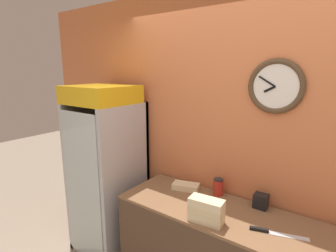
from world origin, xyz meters
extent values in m
cube|color=#D17547|center=(0.00, 1.21, 1.35)|extent=(5.20, 0.06, 2.70)
torus|color=#4C3823|center=(0.22, 1.17, 1.85)|extent=(0.42, 0.05, 0.42)
cylinder|color=white|center=(0.22, 1.17, 1.85)|extent=(0.35, 0.01, 0.35)
cube|color=black|center=(0.18, 1.16, 1.83)|extent=(0.09, 0.01, 0.06)
cube|color=black|center=(0.16, 1.16, 1.89)|extent=(0.13, 0.01, 0.08)
cube|color=brown|center=(0.00, 0.86, 0.85)|extent=(1.79, 0.61, 0.02)
cube|color=#B2B7BC|center=(-1.36, 1.14, 0.82)|extent=(0.63, 0.04, 1.64)
cube|color=#B2B7BC|center=(-1.66, 0.84, 0.82)|extent=(0.05, 0.66, 1.64)
cube|color=#B2B7BC|center=(-1.07, 0.84, 0.82)|extent=(0.05, 0.66, 1.64)
cube|color=#B2B7BC|center=(-1.36, 0.84, 0.03)|extent=(0.63, 0.66, 0.05)
cube|color=white|center=(-1.36, 1.12, 0.82)|extent=(0.53, 0.02, 1.54)
cube|color=silver|center=(-1.36, 0.50, 0.82)|extent=(0.53, 0.01, 1.54)
cube|color=gold|center=(-1.36, 0.80, 1.73)|extent=(0.63, 0.59, 0.18)
cube|color=silver|center=(-1.36, 0.82, 0.39)|extent=(0.51, 0.54, 0.01)
cube|color=silver|center=(-1.36, 0.82, 0.68)|extent=(0.51, 0.54, 0.01)
cube|color=silver|center=(-1.36, 0.82, 0.97)|extent=(0.51, 0.54, 0.01)
cube|color=silver|center=(-1.36, 0.82, 1.27)|extent=(0.51, 0.54, 0.01)
cylinder|color=#B2BCCC|center=(-1.35, 0.59, 1.33)|extent=(0.07, 0.07, 0.12)
cylinder|color=#B2BCCC|center=(-1.35, 0.59, 1.42)|extent=(0.03, 0.03, 0.05)
cylinder|color=#B2BCCC|center=(-1.20, 0.60, 1.35)|extent=(0.08, 0.08, 0.16)
cylinder|color=#B2BCCC|center=(-1.20, 0.60, 1.47)|extent=(0.03, 0.03, 0.07)
cylinder|color=#5B2D19|center=(-1.35, 0.60, 0.47)|extent=(0.08, 0.08, 0.14)
cylinder|color=#5B2D19|center=(-1.35, 0.60, 0.57)|extent=(0.03, 0.03, 0.06)
cylinder|color=navy|center=(-1.42, 0.59, 1.07)|extent=(0.06, 0.06, 0.18)
cylinder|color=navy|center=(-1.42, 0.59, 1.20)|extent=(0.03, 0.03, 0.08)
cylinder|color=orange|center=(-1.53, 0.59, 0.48)|extent=(0.07, 0.07, 0.16)
cylinder|color=orange|center=(-1.53, 0.59, 0.59)|extent=(0.03, 0.03, 0.07)
cylinder|color=orange|center=(-1.51, 0.59, 1.36)|extent=(0.06, 0.06, 0.17)
cylinder|color=orange|center=(-1.51, 0.59, 1.48)|extent=(0.02, 0.02, 0.07)
cube|color=beige|center=(-0.06, 0.65, 0.90)|extent=(0.27, 0.15, 0.06)
cube|color=beige|center=(-0.06, 0.65, 0.96)|extent=(0.26, 0.14, 0.06)
cube|color=beige|center=(-0.06, 0.65, 1.02)|extent=(0.27, 0.14, 0.06)
cube|color=beige|center=(-0.47, 1.01, 0.89)|extent=(0.27, 0.19, 0.06)
cube|color=silver|center=(0.48, 0.83, 0.87)|extent=(0.26, 0.12, 0.00)
cube|color=black|center=(0.29, 0.77, 0.88)|extent=(0.13, 0.06, 0.02)
cylinder|color=#B72D23|center=(-0.18, 1.09, 0.94)|extent=(0.09, 0.09, 0.14)
cylinder|color=#262628|center=(-0.18, 1.09, 1.01)|extent=(0.08, 0.08, 0.01)
cube|color=black|center=(0.21, 1.09, 0.93)|extent=(0.11, 0.09, 0.12)
camera|label=1|loc=(0.75, -0.93, 1.99)|focal=28.00mm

